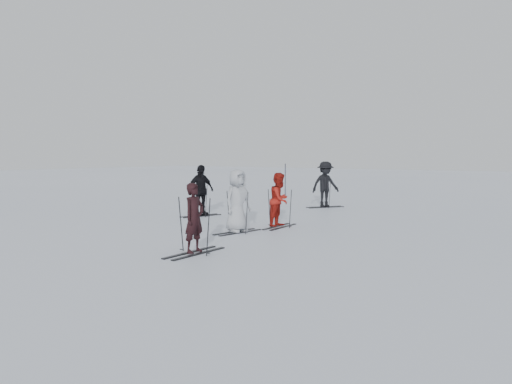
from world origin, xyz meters
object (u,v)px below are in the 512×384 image
skier_red (280,201)px  skier_uphill_far (325,185)px  piste_marker (285,181)px  skier_grey (237,202)px  skier_near_dark (194,219)px  skier_uphill_left (201,191)px

skier_red → skier_uphill_far: bearing=10.2°
skier_red → piste_marker: size_ratio=0.94×
skier_red → skier_grey: (-0.44, -1.60, 0.07)m
skier_near_dark → piste_marker: 15.19m
skier_grey → skier_uphill_left: bearing=64.6°
skier_uphill_far → skier_uphill_left: bearing=-170.1°
skier_near_dark → skier_grey: bearing=18.0°
skier_uphill_left → skier_uphill_far: 5.83m
skier_uphill_left → skier_red: bearing=-84.6°
piste_marker → skier_uphill_far: bearing=-39.2°
skier_near_dark → skier_uphill_left: size_ratio=0.86×
skier_red → piste_marker: 10.81m
skier_near_dark → skier_red: size_ratio=0.95×
skier_grey → skier_uphill_far: skier_uphill_far is taller
skier_red → skier_grey: size_ratio=0.92×
skier_near_dark → skier_uphill_far: size_ratio=0.82×
skier_grey → piste_marker: 12.02m
skier_grey → skier_uphill_left: size_ratio=0.97×
skier_near_dark → skier_red: 4.65m
skier_red → skier_uphill_far: size_ratio=0.86×
skier_red → skier_uphill_left: (-3.86, 0.71, 0.09)m
skier_grey → skier_uphill_far: size_ratio=0.93×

